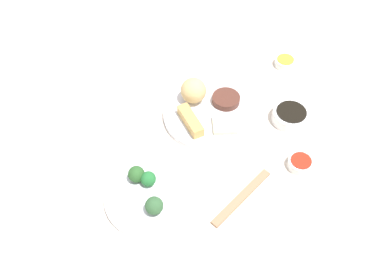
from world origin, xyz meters
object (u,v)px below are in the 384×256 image
Objects in this scene: main_plate at (208,114)px; sauce_ramekin_hot_mustard at (285,63)px; chopsticks_pair at (242,197)px; sauce_ramekin_sweet_and_sour at (300,164)px; broccoli_plate at (151,196)px; soy_sauce_bowl at (290,116)px.

sauce_ramekin_hot_mustard is at bearing -69.95° from main_plate.
chopsticks_pair is (-0.39, 0.34, -0.01)m from sauce_ramekin_hot_mustard.
sauce_ramekin_hot_mustard is at bearing -41.24° from chopsticks_pair.
sauce_ramekin_sweet_and_sour reaches higher than main_plate.
chopsticks_pair is at bearing 174.28° from main_plate.
sauce_ramekin_sweet_and_sour is at bearing -97.73° from broccoli_plate.
soy_sauce_bowl reaches higher than sauce_ramekin_sweet_and_sour.
main_plate is 0.23m from soy_sauce_bowl.
broccoli_plate is (-0.19, 0.23, -0.00)m from main_plate.
soy_sauce_bowl reaches higher than sauce_ramekin_hot_mustard.
soy_sauce_bowl is at bearing -77.79° from broccoli_plate.
chopsticks_pair is at bearing 99.52° from sauce_ramekin_sweet_and_sour.
chopsticks_pair is at bearing 138.76° from sauce_ramekin_hot_mustard.
broccoli_plate is 3.51× the size of sauce_ramekin_hot_mustard.
broccoli_plate is at bearing 102.21° from soy_sauce_bowl.
main_plate reaches higher than chopsticks_pair.
sauce_ramekin_sweet_and_sour is at bearing 155.91° from sauce_ramekin_hot_mustard.
main_plate is at bearing -5.72° from chopsticks_pair.
broccoli_plate is 3.51× the size of sauce_ramekin_sweet_and_sour.
soy_sauce_bowl is 1.59× the size of sauce_ramekin_sweet_and_sour.
soy_sauce_bowl is at bearing -53.04° from chopsticks_pair.
broccoli_plate is at bearing 129.51° from main_plate.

